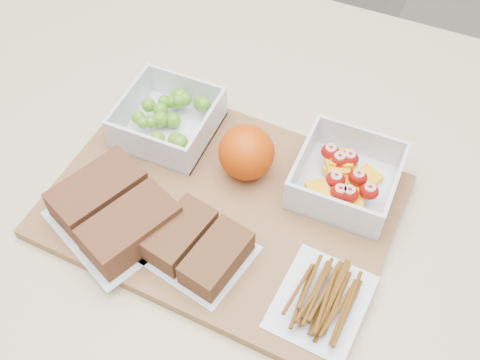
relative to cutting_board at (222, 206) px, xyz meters
The scene contains 8 objects.
counter 0.46m from the cutting_board, 93.28° to the left, with size 1.20×0.90×0.90m, color beige.
cutting_board is the anchor object (origin of this frame).
grape_container 0.15m from the cutting_board, 143.75° to the left, with size 0.12×0.12×0.05m.
fruit_container 0.16m from the cutting_board, 31.83° to the left, with size 0.12×0.12×0.05m.
orange 0.08m from the cutting_board, 82.60° to the left, with size 0.07×0.07×0.07m, color #C63F04.
sandwich_bag_left 0.14m from the cutting_board, 144.44° to the right, with size 0.19×0.18×0.04m.
sandwich_bag_center 0.08m from the cutting_board, 85.45° to the right, with size 0.13×0.12×0.04m.
pretzel_bag 0.18m from the cutting_board, 26.50° to the right, with size 0.11×0.13×0.03m.
Camera 1 is at (0.19, -0.40, 1.54)m, focal length 45.00 mm.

